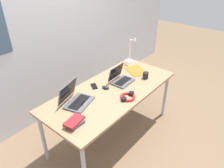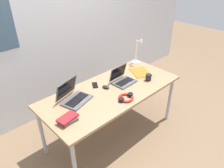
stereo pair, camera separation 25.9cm
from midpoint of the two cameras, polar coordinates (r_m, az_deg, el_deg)
ground_plane at (r=3.10m, az=2.46°, el=-13.19°), size 12.00×12.00×0.00m
wall_back at (r=3.19m, az=-11.79°, el=14.84°), size 6.00×0.13×2.60m
desk at (r=2.67m, az=2.79°, el=-2.60°), size 1.80×0.80×0.74m
desk_lamp at (r=3.25m, az=9.27°, el=8.58°), size 0.12×0.18×0.40m
laptop_center at (r=2.77m, az=5.57°, el=1.18°), size 0.30×0.26×0.21m
laptop_back_left at (r=2.44m, az=-7.18°, el=-3.43°), size 0.40×0.37×0.24m
computer_mouse at (r=2.65m, az=1.14°, el=-0.90°), size 0.08×0.11×0.03m
cell_phone at (r=2.71m, az=-1.84°, el=-0.38°), size 0.13×0.15×0.01m
headphones at (r=2.47m, az=6.75°, el=-3.75°), size 0.21×0.18×0.04m
book_stack at (r=2.16m, az=-8.38°, el=-9.32°), size 0.22×0.16×0.06m
paper_folder_near_mouse at (r=3.07m, az=9.98°, el=3.10°), size 0.34×0.38×0.01m
coffee_mug at (r=2.87m, az=12.29°, el=1.70°), size 0.11×0.08×0.09m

